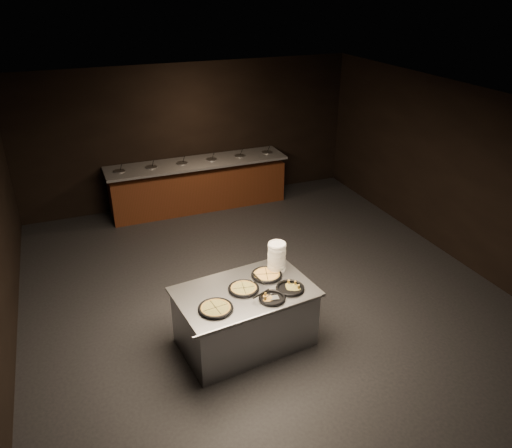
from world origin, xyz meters
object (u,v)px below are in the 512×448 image
object	(u,v)px
serving_counter	(245,318)
plate_stack	(277,257)
pan_veggie_whole	(216,308)
pan_cheese_whole	(244,288)

from	to	relation	value
serving_counter	plate_stack	distance (m)	0.91
pan_veggie_whole	plate_stack	bearing A→B (deg)	28.10
pan_veggie_whole	pan_cheese_whole	size ratio (longest dim) A/B	1.07
plate_stack	pan_cheese_whole	distance (m)	0.67
serving_counter	pan_cheese_whole	xyz separation A→B (m)	(-0.00, 0.03, 0.45)
plate_stack	pan_cheese_whole	size ratio (longest dim) A/B	1.01
plate_stack	pan_cheese_whole	bearing A→B (deg)	-153.94
pan_cheese_whole	plate_stack	bearing A→B (deg)	26.06
pan_cheese_whole	serving_counter	bearing A→B (deg)	-80.41
plate_stack	pan_veggie_whole	distance (m)	1.19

